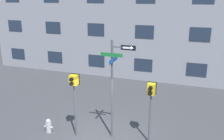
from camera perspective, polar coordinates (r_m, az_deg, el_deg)
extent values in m
cube|color=#1E2838|center=(21.54, -20.67, 3.50)|extent=(1.23, 0.03, 0.85)
cube|color=#1E2838|center=(19.54, -12.90, 2.90)|extent=(1.23, 0.03, 0.85)
cube|color=#1E2838|center=(17.98, -3.58, 2.12)|extent=(1.23, 0.03, 0.85)
cube|color=#1E2838|center=(16.97, 7.15, 1.14)|extent=(1.23, 0.03, 0.85)
cube|color=#1E2838|center=(16.63, 18.75, 0.05)|extent=(1.23, 0.03, 0.85)
cube|color=#1E2838|center=(21.18, -21.29, 9.40)|extent=(1.23, 0.03, 0.85)
cube|color=#1E2838|center=(19.15, -13.33, 9.42)|extent=(1.23, 0.03, 0.85)
cube|color=#1E2838|center=(17.55, -3.71, 9.21)|extent=(1.23, 0.03, 0.85)
cube|color=#1E2838|center=(16.52, 7.43, 8.65)|extent=(1.23, 0.03, 0.85)
cube|color=#1E2838|center=(16.17, 19.49, 7.68)|extent=(1.23, 0.03, 0.85)
cylinder|color=#4C4C51|center=(9.82, 0.00, -4.81)|extent=(0.09, 0.09, 4.03)
cube|color=#4C4C51|center=(9.22, 1.86, 5.24)|extent=(0.63, 0.05, 0.05)
cube|color=#196B2D|center=(9.33, -0.12, 3.49)|extent=(0.86, 0.02, 0.15)
cube|color=#14478C|center=(9.41, 0.34, 2.33)|extent=(0.02, 0.94, 0.16)
cube|color=black|center=(9.12, 3.73, 5.08)|extent=(0.56, 0.02, 0.18)
cube|color=white|center=(9.12, 3.46, 5.09)|extent=(0.32, 0.01, 0.07)
cone|color=white|center=(9.06, 4.68, 4.99)|extent=(0.10, 0.14, 0.14)
cylinder|color=#4C4C51|center=(10.37, -8.41, -9.18)|extent=(0.08, 0.08, 2.24)
cube|color=gold|center=(9.88, -8.73, -2.29)|extent=(0.31, 0.26, 0.39)
cube|color=black|center=(9.99, -8.36, -2.05)|extent=(0.37, 0.02, 0.45)
cylinder|color=black|center=(9.69, -9.28, -2.14)|extent=(0.14, 0.12, 0.14)
cylinder|color=black|center=(9.75, -9.23, -3.12)|extent=(0.14, 0.12, 0.14)
cylinder|color=orange|center=(9.74, -9.13, -2.04)|extent=(0.11, 0.01, 0.11)
cylinder|color=#4C4C51|center=(9.98, 8.65, -10.96)|extent=(0.08, 0.08, 2.03)
cube|color=gold|center=(9.48, 8.97, -4.34)|extent=(0.28, 0.26, 0.44)
cube|color=black|center=(9.61, 9.13, -4.05)|extent=(0.34, 0.02, 0.50)
cylinder|color=black|center=(9.27, 8.78, -4.17)|extent=(0.15, 0.12, 0.15)
cylinder|color=black|center=(9.34, 8.73, -5.30)|extent=(0.15, 0.12, 0.15)
cylinder|color=silver|center=(9.32, 8.85, -4.05)|extent=(0.12, 0.01, 0.12)
cylinder|color=#A5A5A8|center=(11.23, -14.28, -12.58)|extent=(0.24, 0.24, 0.44)
sphere|color=#A5A5A8|center=(11.10, -14.38, -11.29)|extent=(0.20, 0.20, 0.20)
cylinder|color=#A5A5A8|center=(11.30, -14.97, -12.31)|extent=(0.08, 0.08, 0.08)
cylinder|color=#A5A5A8|center=(11.14, -13.59, -12.65)|extent=(0.08, 0.08, 0.08)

